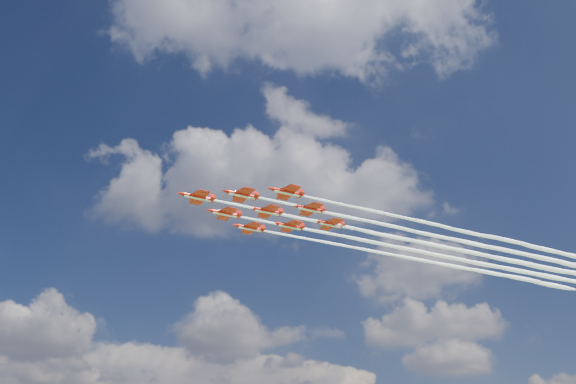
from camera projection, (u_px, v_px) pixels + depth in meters
name	position (u px, v px, depth m)	size (l,w,h in m)	color
jet_lead	(405.00, 239.00, 177.83)	(123.18, 77.09, 2.67)	red
jet_row2_port	(444.00, 237.00, 176.52)	(123.18, 77.09, 2.67)	red
jet_row2_starb	(419.00, 251.00, 186.96)	(123.18, 77.09, 2.67)	red
jet_row3_port	(484.00, 236.00, 175.22)	(123.18, 77.09, 2.67)	red
jet_row3_centre	(456.00, 250.00, 185.66)	(123.18, 77.09, 2.67)	red
jet_row3_starb	(431.00, 262.00, 196.10)	(123.18, 77.09, 2.67)	red
jet_row4_port	(494.00, 248.00, 184.36)	(123.18, 77.09, 2.67)	red
jet_row4_starb	(467.00, 261.00, 194.80)	(123.18, 77.09, 2.67)	red
jet_tail	(503.00, 259.00, 193.49)	(123.18, 77.09, 2.67)	red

